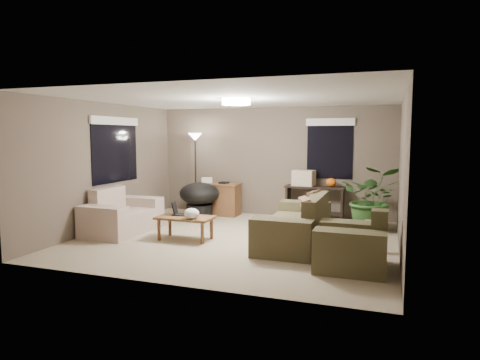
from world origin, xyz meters
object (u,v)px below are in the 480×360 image
(armchair, at_px, (353,247))
(cat_scratching_post, at_px, (372,239))
(coffee_table, at_px, (185,220))
(papasan_chair, at_px, (199,197))
(main_sofa, at_px, (297,227))
(loveseat, at_px, (121,217))
(desk, at_px, (217,199))
(floor_lamp, at_px, (195,147))
(console_table, at_px, (315,200))
(houseplant, at_px, (372,205))

(armchair, relative_size, cat_scratching_post, 2.00)
(armchair, xyz_separation_m, coffee_table, (-2.96, 0.71, 0.06))
(papasan_chair, bearing_deg, armchair, -36.75)
(main_sofa, xyz_separation_m, loveseat, (-3.38, -0.23, 0.00))
(desk, xyz_separation_m, papasan_chair, (-0.24, -0.44, 0.09))
(papasan_chair, bearing_deg, coffee_table, -72.20)
(coffee_table, relative_size, desk, 0.91)
(main_sofa, relative_size, cat_scratching_post, 4.40)
(cat_scratching_post, bearing_deg, floor_lamp, 153.07)
(armchair, bearing_deg, papasan_chair, 143.25)
(loveseat, relative_size, desk, 1.45)
(papasan_chair, bearing_deg, floor_lamp, 126.30)
(papasan_chair, relative_size, floor_lamp, 0.56)
(floor_lamp, bearing_deg, cat_scratching_post, -26.93)
(armchair, height_order, papasan_chair, armchair)
(desk, relative_size, cat_scratching_post, 2.20)
(coffee_table, distance_m, console_table, 3.19)
(papasan_chair, relative_size, cat_scratching_post, 2.16)
(papasan_chair, distance_m, cat_scratching_post, 4.19)
(console_table, height_order, cat_scratching_post, console_table)
(desk, bearing_deg, console_table, 4.04)
(coffee_table, height_order, cat_scratching_post, cat_scratching_post)
(desk, bearing_deg, main_sofa, -41.37)
(papasan_chair, height_order, floor_lamp, floor_lamp)
(cat_scratching_post, bearing_deg, armchair, -102.66)
(coffee_table, distance_m, cat_scratching_post, 3.19)
(armchair, xyz_separation_m, desk, (-3.35, 3.13, 0.08))
(loveseat, distance_m, papasan_chair, 2.01)
(houseplant, xyz_separation_m, cat_scratching_post, (0.07, -1.61, -0.28))
(main_sofa, relative_size, floor_lamp, 1.15)
(loveseat, bearing_deg, floor_lamp, 76.10)
(armchair, distance_m, desk, 4.58)
(desk, bearing_deg, armchair, -43.02)
(main_sofa, distance_m, armchair, 1.47)
(loveseat, relative_size, armchair, 1.60)
(cat_scratching_post, bearing_deg, desk, 148.83)
(desk, distance_m, cat_scratching_post, 4.17)
(console_table, bearing_deg, cat_scratching_post, -60.68)
(floor_lamp, relative_size, houseplant, 1.50)
(armchair, xyz_separation_m, papasan_chair, (-3.59, 2.68, 0.17))
(console_table, bearing_deg, desk, -175.96)
(loveseat, relative_size, coffee_table, 1.60)
(houseplant, bearing_deg, cat_scratching_post, -87.61)
(desk, bearing_deg, coffee_table, -80.82)
(coffee_table, distance_m, desk, 2.45)
(armchair, distance_m, floor_lamp, 5.07)
(main_sofa, distance_m, coffee_table, 1.98)
(main_sofa, height_order, console_table, main_sofa)
(loveseat, xyz_separation_m, cat_scratching_post, (4.61, 0.13, -0.08))
(loveseat, relative_size, console_table, 1.23)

